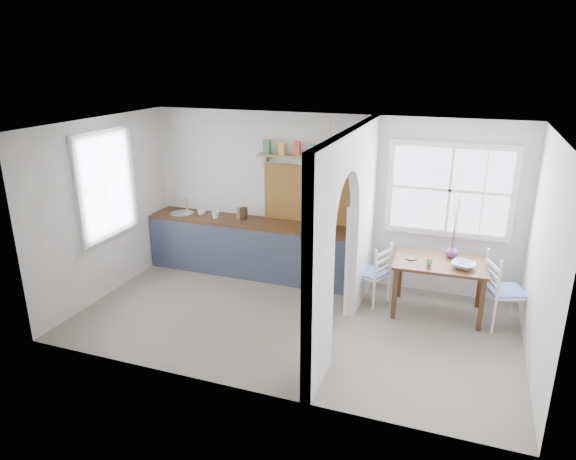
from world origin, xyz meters
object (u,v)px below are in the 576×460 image
(kettle, at_px, (323,222))
(chair_left, at_px, (371,272))
(vase, at_px, (452,251))
(chair_right, at_px, (506,290))
(dining_table, at_px, (438,287))

(kettle, bearing_deg, chair_left, -36.79)
(chair_left, relative_size, kettle, 3.50)
(vase, bearing_deg, chair_right, -20.84)
(chair_left, height_order, chair_right, chair_right)
(chair_left, bearing_deg, dining_table, 111.60)
(vase, bearing_deg, kettle, 176.33)
(dining_table, bearing_deg, chair_right, -6.06)
(chair_left, height_order, vase, vase)
(chair_left, xyz_separation_m, chair_right, (1.79, -0.10, 0.05))
(vase, bearing_deg, dining_table, -119.51)
(kettle, bearing_deg, vase, -20.68)
(dining_table, bearing_deg, vase, 58.23)
(kettle, distance_m, vase, 1.90)
(chair_left, distance_m, chair_right, 1.79)
(chair_right, xyz_separation_m, kettle, (-2.61, 0.40, 0.53))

